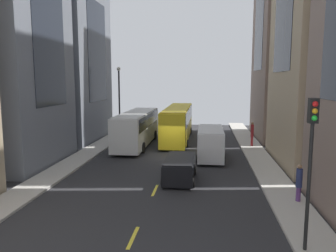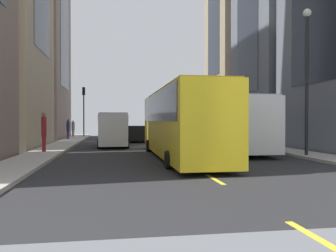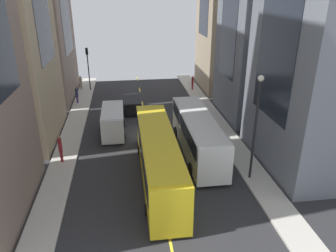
# 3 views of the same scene
# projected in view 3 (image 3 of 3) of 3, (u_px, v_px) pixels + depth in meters

# --- Properties ---
(ground_plane) EXTENTS (40.94, 40.94, 0.00)m
(ground_plane) POSITION_uv_depth(u_px,v_px,m) (149.00, 134.00, 31.86)
(ground_plane) COLOR #28282B
(sidewalk_west) EXTENTS (2.08, 44.00, 0.15)m
(sidewalk_west) POSITION_uv_depth(u_px,v_px,m) (222.00, 130.00, 32.77)
(sidewalk_west) COLOR #B2ADA3
(sidewalk_west) RESTS_ON ground
(sidewalk_east) EXTENTS (2.08, 44.00, 0.15)m
(sidewalk_east) POSITION_uv_depth(u_px,v_px,m) (71.00, 138.00, 30.88)
(sidewalk_east) COLOR #B2ADA3
(sidewalk_east) RESTS_ON ground
(lane_stripe_0) EXTENTS (0.16, 2.00, 0.01)m
(lane_stripe_0) POSITION_uv_depth(u_px,v_px,m) (137.00, 79.00, 50.95)
(lane_stripe_0) COLOR yellow
(lane_stripe_0) RESTS_ON ground
(lane_stripe_1) EXTENTS (0.16, 2.00, 0.01)m
(lane_stripe_1) POSITION_uv_depth(u_px,v_px,m) (140.00, 90.00, 45.50)
(lane_stripe_1) COLOR yellow
(lane_stripe_1) RESTS_ON ground
(lane_stripe_2) EXTENTS (0.16, 2.00, 0.01)m
(lane_stripe_2) POSITION_uv_depth(u_px,v_px,m) (143.00, 104.00, 40.04)
(lane_stripe_2) COLOR yellow
(lane_stripe_2) RESTS_ON ground
(lane_stripe_3) EXTENTS (0.16, 2.00, 0.01)m
(lane_stripe_3) POSITION_uv_depth(u_px,v_px,m) (146.00, 123.00, 34.58)
(lane_stripe_3) COLOR yellow
(lane_stripe_3) RESTS_ON ground
(lane_stripe_4) EXTENTS (0.16, 2.00, 0.01)m
(lane_stripe_4) POSITION_uv_depth(u_px,v_px,m) (151.00, 148.00, 29.12)
(lane_stripe_4) COLOR yellow
(lane_stripe_4) RESTS_ON ground
(lane_stripe_5) EXTENTS (0.16, 2.00, 0.01)m
(lane_stripe_5) POSITION_uv_depth(u_px,v_px,m) (159.00, 186.00, 23.67)
(lane_stripe_5) COLOR yellow
(lane_stripe_5) RESTS_ON ground
(lane_stripe_6) EXTENTS (0.16, 2.00, 0.01)m
(lane_stripe_6) POSITION_uv_depth(u_px,v_px,m) (171.00, 245.00, 18.21)
(lane_stripe_6) COLOR yellow
(lane_stripe_6) RESTS_ON ground
(building_west_1) EXTENTS (8.78, 8.92, 20.43)m
(building_west_1) POSITION_uv_depth(u_px,v_px,m) (271.00, 20.00, 33.00)
(building_west_1) COLOR slate
(building_west_1) RESTS_ON ground
(city_bus_white) EXTENTS (2.81, 11.34, 3.35)m
(city_bus_white) POSITION_uv_depth(u_px,v_px,m) (198.00, 132.00, 27.61)
(city_bus_white) COLOR silver
(city_bus_white) RESTS_ON ground
(streetcar_yellow) EXTENTS (2.70, 13.35, 3.59)m
(streetcar_yellow) POSITION_uv_depth(u_px,v_px,m) (158.00, 154.00, 23.71)
(streetcar_yellow) COLOR yellow
(streetcar_yellow) RESTS_ON ground
(delivery_van_white) EXTENTS (2.25, 5.50, 2.58)m
(delivery_van_white) POSITION_uv_depth(u_px,v_px,m) (113.00, 120.00, 31.40)
(delivery_van_white) COLOR white
(delivery_van_white) RESTS_ON ground
(car_black_0) EXTENTS (2.06, 4.23, 1.51)m
(car_black_0) POSITION_uv_depth(u_px,v_px,m) (132.00, 104.00, 37.55)
(car_black_0) COLOR black
(car_black_0) RESTS_ON ground
(pedestrian_walking_far) EXTENTS (0.28, 0.28, 1.96)m
(pedestrian_walking_far) POSITION_uv_depth(u_px,v_px,m) (193.00, 82.00, 44.90)
(pedestrian_walking_far) COLOR maroon
(pedestrian_walking_far) RESTS_ON ground
(pedestrian_crossing_near) EXTENTS (0.33, 0.33, 2.01)m
(pedestrian_crossing_near) POSITION_uv_depth(u_px,v_px,m) (77.00, 94.00, 39.68)
(pedestrian_crossing_near) COLOR #593372
(pedestrian_crossing_near) RESTS_ON ground
(pedestrian_crossing_mid) EXTENTS (0.37, 0.37, 1.90)m
(pedestrian_crossing_mid) POSITION_uv_depth(u_px,v_px,m) (81.00, 82.00, 45.01)
(pedestrian_crossing_mid) COLOR gray
(pedestrian_crossing_mid) RESTS_ON ground
(pedestrian_waiting_curb) EXTENTS (0.30, 0.30, 2.34)m
(pedestrian_waiting_curb) POSITION_uv_depth(u_px,v_px,m) (60.00, 148.00, 26.10)
(pedestrian_waiting_curb) COLOR maroon
(pedestrian_waiting_curb) RESTS_ON ground
(traffic_light_near_corner) EXTENTS (0.32, 0.44, 5.77)m
(traffic_light_near_corner) POSITION_uv_depth(u_px,v_px,m) (88.00, 61.00, 43.45)
(traffic_light_near_corner) COLOR black
(traffic_light_near_corner) RESTS_ON ground
(streetlamp_near) EXTENTS (0.44, 0.44, 7.85)m
(streetlamp_near) POSITION_uv_depth(u_px,v_px,m) (256.00, 119.00, 22.60)
(streetlamp_near) COLOR black
(streetlamp_near) RESTS_ON ground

